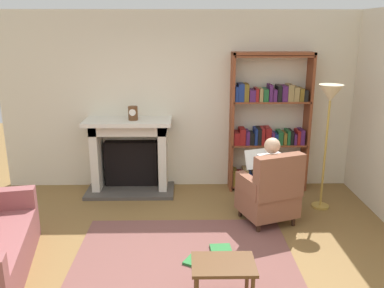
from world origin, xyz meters
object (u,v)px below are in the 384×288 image
at_px(mantel_clock, 133,113).
at_px(floor_lamp, 330,105).
at_px(armchair_reading, 270,193).
at_px(side_table, 223,270).
at_px(bookshelf, 269,128).
at_px(seated_reader, 266,175).
at_px(fireplace, 130,153).

height_order(mantel_clock, floor_lamp, floor_lamp).
bearing_deg(armchair_reading, side_table, 45.55).
xyz_separation_m(bookshelf, side_table, (-0.94, -2.86, -0.59)).
height_order(armchair_reading, seated_reader, seated_reader).
bearing_deg(floor_lamp, armchair_reading, -150.01).
bearing_deg(bookshelf, mantel_clock, -176.19).
bearing_deg(floor_lamp, seated_reader, -157.07).
distance_m(bookshelf, floor_lamp, 1.09).
height_order(seated_reader, floor_lamp, floor_lamp).
distance_m(armchair_reading, seated_reader, 0.23).
xyz_separation_m(seated_reader, side_table, (-0.71, -1.76, -0.24)).
xyz_separation_m(bookshelf, armchair_reading, (-0.19, -1.21, -0.55)).
height_order(fireplace, floor_lamp, floor_lamp).
height_order(bookshelf, seated_reader, bookshelf).
distance_m(bookshelf, seated_reader, 1.18).
bearing_deg(seated_reader, mantel_clock, -48.11).
bearing_deg(fireplace, bookshelf, 0.99).
height_order(fireplace, mantel_clock, mantel_clock).
distance_m(mantel_clock, side_table, 3.06).
xyz_separation_m(fireplace, side_table, (1.18, -2.82, -0.21)).
relative_size(bookshelf, armchair_reading, 2.17).
bearing_deg(mantel_clock, bookshelf, 3.81).
bearing_deg(fireplace, armchair_reading, -31.29).
relative_size(armchair_reading, floor_lamp, 0.56).
relative_size(mantel_clock, side_table, 0.36).
bearing_deg(mantel_clock, fireplace, 130.19).
xyz_separation_m(armchair_reading, seated_reader, (-0.04, 0.11, 0.20)).
relative_size(mantel_clock, seated_reader, 0.18).
bearing_deg(mantel_clock, armchair_reading, -30.18).
height_order(armchair_reading, floor_lamp, floor_lamp).
distance_m(mantel_clock, armchair_reading, 2.28).
bearing_deg(side_table, seated_reader, 68.07).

